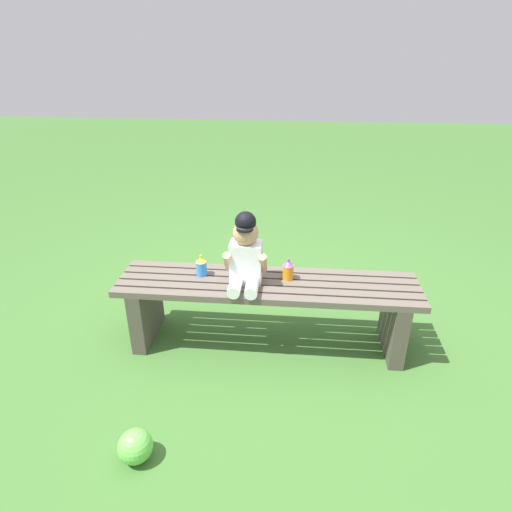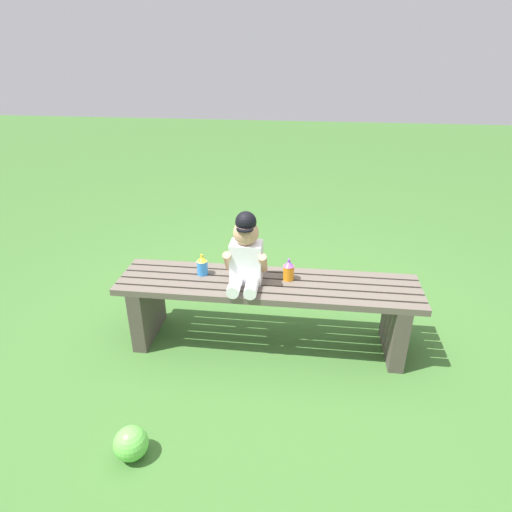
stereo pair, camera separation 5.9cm
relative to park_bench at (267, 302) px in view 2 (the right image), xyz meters
The scene contains 6 objects.
ground_plane 0.28m from the park_bench, ahead, with size 16.00×16.00×0.00m, color #3D6B2D.
park_bench is the anchor object (origin of this frame).
child_figure 0.33m from the park_bench, behind, with size 0.23×0.27×0.40m.
sippy_cup_left 0.42m from the park_bench, behind, with size 0.06×0.06×0.12m.
sippy_cup_right 0.22m from the park_bench, 22.13° to the left, with size 0.06×0.06×0.12m.
toy_ball 1.01m from the park_bench, 119.89° to the right, with size 0.15×0.15×0.15m, color #66CC4C.
Camera 2 is at (0.19, -2.09, 1.60)m, focal length 30.76 mm.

